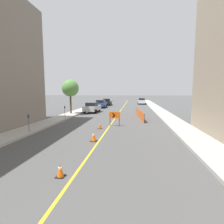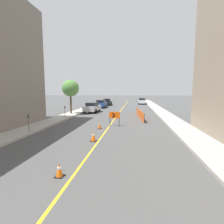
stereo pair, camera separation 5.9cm
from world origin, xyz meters
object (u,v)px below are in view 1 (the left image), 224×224
(traffic_cone_fourth, at_px, (94,136))
(parked_car_opposite_side, at_px, (142,101))
(traffic_cone_fifth, at_px, (100,125))
(arrow_barricade_primary, at_px, (115,116))
(traffic_cone_third, at_px, (60,170))
(parked_car_curb_mid, at_px, (101,104))
(parking_meter_far_curb, at_px, (65,110))
(parked_car_curb_near, at_px, (92,107))
(parked_car_curb_far, at_px, (107,102))
(parking_meter_near_curb, at_px, (29,119))
(street_tree_left_near, at_px, (70,88))

(traffic_cone_fourth, bearing_deg, parked_car_opposite_side, 82.52)
(traffic_cone_fifth, xyz_separation_m, arrow_barricade_primary, (1.18, 1.29, 0.69))
(arrow_barricade_primary, bearing_deg, traffic_cone_third, -93.02)
(traffic_cone_fifth, bearing_deg, parked_car_curb_mid, 100.52)
(traffic_cone_third, xyz_separation_m, parking_meter_far_curb, (-5.32, 13.50, 0.90))
(parked_car_opposite_side, distance_m, parking_meter_far_curb, 28.12)
(traffic_cone_third, bearing_deg, parked_car_curb_near, 100.28)
(traffic_cone_third, relative_size, parked_car_curb_far, 0.13)
(parking_meter_near_curb, bearing_deg, traffic_cone_third, -49.94)
(street_tree_left_near, bearing_deg, arrow_barricade_primary, -46.70)
(traffic_cone_fourth, bearing_deg, parked_car_curb_far, 97.21)
(parking_meter_far_curb, bearing_deg, traffic_cone_fifth, -42.05)
(parking_meter_near_curb, xyz_separation_m, parking_meter_far_curb, (0.00, 7.18, 0.04))
(traffic_cone_fifth, xyz_separation_m, parking_meter_near_curb, (-5.12, -2.56, 0.83))
(parked_car_curb_near, height_order, parked_car_curb_mid, same)
(traffic_cone_fourth, distance_m, traffic_cone_fifth, 3.96)
(parked_car_curb_mid, xyz_separation_m, parking_meter_far_curb, (-1.46, -15.11, 0.38))
(parking_meter_near_curb, bearing_deg, parked_car_curb_near, 83.76)
(parked_car_curb_far, distance_m, parking_meter_far_curb, 21.72)
(traffic_cone_fifth, distance_m, parked_car_curb_near, 12.33)
(traffic_cone_fifth, xyz_separation_m, street_tree_left_near, (-5.96, 8.87, 3.43))
(parking_meter_near_curb, bearing_deg, parked_car_opposite_side, 73.25)
(traffic_cone_third, xyz_separation_m, traffic_cone_fourth, (0.17, 4.93, 0.07))
(parked_car_curb_mid, relative_size, parked_car_opposite_side, 1.00)
(parked_car_curb_mid, distance_m, parked_car_curb_far, 6.54)
(parked_car_curb_near, relative_size, street_tree_left_near, 0.92)
(parked_car_curb_far, distance_m, street_tree_left_near, 17.83)
(parked_car_curb_mid, bearing_deg, traffic_cone_third, -81.38)
(traffic_cone_fourth, distance_m, parked_car_curb_near, 16.23)
(parked_car_curb_far, bearing_deg, parked_car_opposite_side, 26.84)
(parked_car_curb_near, height_order, parked_car_curb_far, same)
(traffic_cone_fourth, xyz_separation_m, parked_car_opposite_side, (4.57, 34.82, 0.46))
(traffic_cone_third, distance_m, parked_car_curb_near, 21.02)
(parked_car_curb_near, xyz_separation_m, street_tree_left_near, (-2.41, -2.92, 2.94))
(parked_car_curb_far, height_order, parked_car_opposite_side, same)
(traffic_cone_third, bearing_deg, parking_meter_near_curb, 130.06)
(arrow_barricade_primary, distance_m, parked_car_opposite_side, 29.83)
(parked_car_curb_mid, bearing_deg, traffic_cone_fourth, -79.40)
(parked_car_curb_near, bearing_deg, parked_car_curb_mid, 94.12)
(parking_meter_far_curb, bearing_deg, traffic_cone_third, -68.50)
(traffic_cone_third, height_order, parking_meter_far_curb, parking_meter_far_curb)
(parking_meter_far_curb, bearing_deg, parked_car_curb_far, 85.61)
(parked_car_curb_mid, distance_m, parked_car_opposite_side, 14.08)
(parked_car_opposite_side, bearing_deg, traffic_cone_third, -95.54)
(arrow_barricade_primary, bearing_deg, traffic_cone_fifth, -130.06)
(arrow_barricade_primary, xyz_separation_m, parking_meter_far_curb, (-6.31, 3.33, 0.18))
(arrow_barricade_primary, relative_size, parking_meter_near_curb, 1.01)
(arrow_barricade_primary, xyz_separation_m, parked_car_curb_near, (-4.74, 10.51, -0.19))
(traffic_cone_fifth, height_order, parked_car_curb_mid, parked_car_curb_mid)
(traffic_cone_fourth, height_order, parked_car_curb_mid, parked_car_curb_mid)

